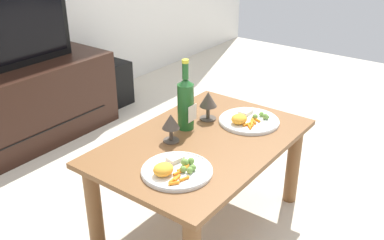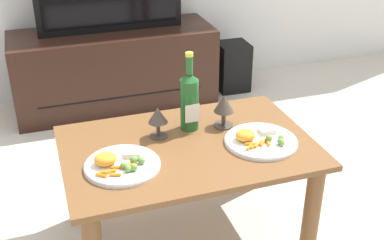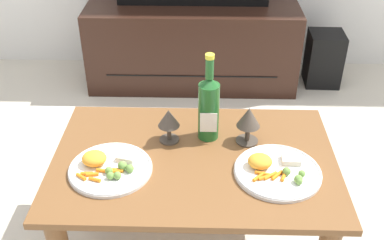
# 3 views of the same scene
# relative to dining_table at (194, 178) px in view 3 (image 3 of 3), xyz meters

# --- Properties ---
(dining_table) EXTENTS (1.02, 0.67, 0.47)m
(dining_table) POSITION_rel_dining_table_xyz_m (0.00, 0.00, 0.00)
(dining_table) COLOR brown
(dining_table) RESTS_ON ground_plane
(tv_stand) EXTENTS (1.31, 0.47, 0.52)m
(tv_stand) POSITION_rel_dining_table_xyz_m (-0.04, 1.45, -0.12)
(tv_stand) COLOR black
(tv_stand) RESTS_ON ground_plane
(floor_speaker) EXTENTS (0.22, 0.22, 0.35)m
(floor_speaker) POSITION_rel_dining_table_xyz_m (0.81, 1.45, -0.21)
(floor_speaker) COLOR black
(floor_speaker) RESTS_ON ground_plane
(wine_bottle) EXTENTS (0.08, 0.08, 0.34)m
(wine_bottle) POSITION_rel_dining_table_xyz_m (0.05, 0.13, 0.23)
(wine_bottle) COLOR #1E5923
(wine_bottle) RESTS_ON dining_table
(goblet_left) EXTENTS (0.08, 0.08, 0.13)m
(goblet_left) POSITION_rel_dining_table_xyz_m (-0.10, 0.11, 0.18)
(goblet_left) COLOR #473D33
(goblet_left) RESTS_ON dining_table
(goblet_right) EXTENTS (0.09, 0.09, 0.15)m
(goblet_right) POSITION_rel_dining_table_xyz_m (0.20, 0.11, 0.19)
(goblet_right) COLOR #473D33
(goblet_right) RESTS_ON dining_table
(dinner_plate_left) EXTENTS (0.29, 0.29, 0.06)m
(dinner_plate_left) POSITION_rel_dining_table_xyz_m (-0.29, -0.08, 0.11)
(dinner_plate_left) COLOR white
(dinner_plate_left) RESTS_ON dining_table
(dinner_plate_right) EXTENTS (0.30, 0.30, 0.06)m
(dinner_plate_right) POSITION_rel_dining_table_xyz_m (0.28, -0.08, 0.11)
(dinner_plate_right) COLOR white
(dinner_plate_right) RESTS_ON dining_table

